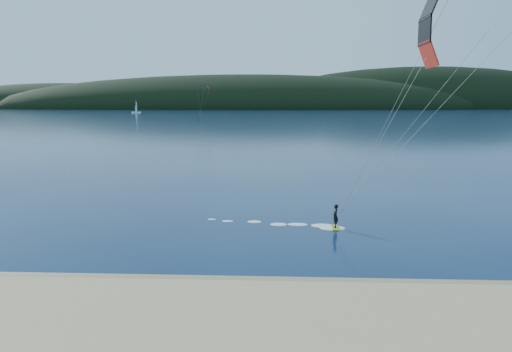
{
  "coord_description": "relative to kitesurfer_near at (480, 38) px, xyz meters",
  "views": [
    {
      "loc": [
        4.94,
        -17.34,
        9.54
      ],
      "look_at": [
        3.74,
        10.0,
        5.0
      ],
      "focal_mm": 31.01,
      "sensor_mm": 36.0,
      "label": 1
    }
  ],
  "objects": [
    {
      "name": "kitesurfer_far",
      "position": [
        -48.03,
        198.09,
        2.22
      ],
      "size": [
        7.22,
        5.37,
        18.07
      ],
      "color": "#93C116",
      "rests_on": "ground"
    },
    {
      "name": "headland",
      "position": [
        -15.84,
        736.14,
        -13.15
      ],
      "size": [
        1200.0,
        310.0,
        140.0
      ],
      "color": "black",
      "rests_on": "ground"
    },
    {
      "name": "ground",
      "position": [
        -16.47,
        -9.15,
        -13.15
      ],
      "size": [
        1800.0,
        1800.0,
        0.0
      ],
      "primitive_type": "plane",
      "color": "#08193C",
      "rests_on": "ground"
    },
    {
      "name": "wet_sand",
      "position": [
        -16.47,
        -4.65,
        -13.1
      ],
      "size": [
        220.0,
        2.5,
        0.1
      ],
      "color": "olive",
      "rests_on": "ground"
    },
    {
      "name": "kitesurfer_near",
      "position": [
        0.0,
        0.0,
        0.0
      ],
      "size": [
        22.13,
        9.92,
        17.48
      ],
      "color": "#93C116",
      "rests_on": "ground"
    },
    {
      "name": "sailboat",
      "position": [
        -145.02,
        395.08,
        -12.24
      ],
      "size": [
        8.55,
        5.6,
        12.37
      ],
      "color": "white",
      "rests_on": "ground"
    }
  ]
}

